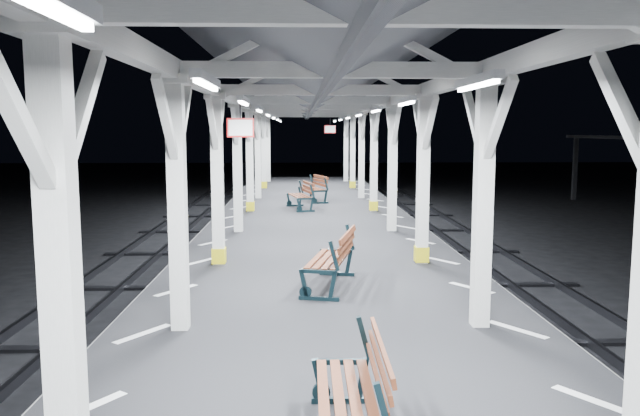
{
  "coord_description": "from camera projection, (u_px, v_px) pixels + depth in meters",
  "views": [
    {
      "loc": [
        -0.42,
        -10.07,
        3.62
      ],
      "look_at": [
        -0.04,
        1.28,
        2.2
      ],
      "focal_mm": 35.0,
      "sensor_mm": 36.0,
      "label": 1
    }
  ],
  "objects": [
    {
      "name": "bench_far",
      "position": [
        303.0,
        195.0,
        20.8
      ],
      "size": [
        0.96,
        1.76,
        0.9
      ],
      "rotation": [
        0.0,
        0.0,
        0.22
      ],
      "color": "black",
      "rests_on": "platform"
    },
    {
      "name": "canopy",
      "position": [
        325.0,
        71.0,
        9.87
      ],
      "size": [
        5.4,
        49.0,
        4.65
      ],
      "color": "silver",
      "rests_on": "platform"
    },
    {
      "name": "bench_mid",
      "position": [
        335.0,
        258.0,
        10.39
      ],
      "size": [
        1.03,
        1.86,
        0.96
      ],
      "rotation": [
        0.0,
        0.0,
        -0.23
      ],
      "color": "black",
      "rests_on": "platform"
    },
    {
      "name": "track_right",
      "position": [
        618.0,
        339.0,
        10.61
      ],
      "size": [
        2.2,
        60.0,
        0.16
      ],
      "color": "#2D2D33",
      "rests_on": "ground"
    },
    {
      "name": "bench_near",
      "position": [
        358.0,
        390.0,
        5.19
      ],
      "size": [
        0.63,
        1.62,
        0.87
      ],
      "rotation": [
        0.0,
        0.0,
        -0.01
      ],
      "color": "black",
      "rests_on": "platform"
    },
    {
      "name": "track_left",
      "position": [
        22.0,
        346.0,
        10.27
      ],
      "size": [
        2.2,
        60.0,
        0.16
      ],
      "color": "#2D2D33",
      "rests_on": "ground"
    },
    {
      "name": "hazard_stripes_right",
      "position": [
        471.0,
        288.0,
        10.41
      ],
      "size": [
        1.0,
        48.0,
        0.01
      ],
      "primitive_type": "cube",
      "color": "silver",
      "rests_on": "platform"
    },
    {
      "name": "hazard_stripes_left",
      "position": [
        176.0,
        290.0,
        10.24
      ],
      "size": [
        1.0,
        48.0,
        0.01
      ],
      "primitive_type": "cube",
      "color": "silver",
      "rests_on": "platform"
    },
    {
      "name": "platform",
      "position": [
        325.0,
        319.0,
        10.39
      ],
      "size": [
        6.0,
        50.0,
        1.0
      ],
      "primitive_type": "cube",
      "color": "black",
      "rests_on": "ground"
    },
    {
      "name": "ground",
      "position": [
        325.0,
        347.0,
        10.45
      ],
      "size": [
        120.0,
        120.0,
        0.0
      ],
      "primitive_type": "plane",
      "color": "black",
      "rests_on": "ground"
    },
    {
      "name": "bench_extra",
      "position": [
        315.0,
        188.0,
        23.1
      ],
      "size": [
        1.12,
        1.87,
        0.95
      ],
      "rotation": [
        0.0,
        0.0,
        0.29
      ],
      "color": "black",
      "rests_on": "platform"
    }
  ]
}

